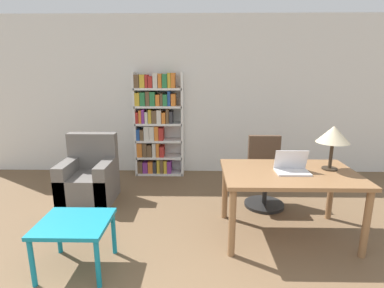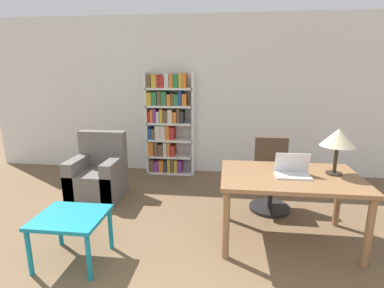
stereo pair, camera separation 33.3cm
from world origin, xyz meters
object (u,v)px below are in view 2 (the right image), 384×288
side_table_blue (71,222)px  bookshelf (167,124)px  table_lamp (338,138)px  office_chair (271,178)px  desk (290,184)px  laptop (292,171)px  armchair (98,176)px

side_table_blue → bookshelf: (0.39, 2.64, 0.48)m
table_lamp → office_chair: 1.14m
desk → side_table_blue: size_ratio=2.26×
laptop → bookshelf: bearing=130.2°
bookshelf → armchair: bearing=-125.0°
table_lamp → office_chair: (-0.53, 0.71, -0.72)m
laptop → office_chair: size_ratio=0.37×
office_chair → side_table_blue: size_ratio=1.50×
side_table_blue → bookshelf: bearing=81.6°
side_table_blue → bookshelf: bookshelf is taller
laptop → table_lamp: 0.56m
armchair → table_lamp: bearing=-15.0°
side_table_blue → armchair: armchair is taller
armchair → office_chair: bearing=-2.0°
table_lamp → desk: bearing=-168.7°
desk → bookshelf: (-1.70, 2.02, 0.25)m
table_lamp → armchair: table_lamp is taller
office_chair → armchair: (-2.42, 0.08, -0.11)m
laptop → armchair: laptop is taller
laptop → table_lamp: table_lamp is taller
office_chair → armchair: bearing=178.0°
desk → office_chair: office_chair is taller
side_table_blue → armchair: size_ratio=0.68×
office_chair → bookshelf: size_ratio=0.53×
desk → laptop: 0.15m
side_table_blue → office_chair: bearing=35.2°
laptop → office_chair: 0.90m
office_chair → laptop: bearing=-83.8°
laptop → table_lamp: (0.44, 0.10, 0.33)m
desk → side_table_blue: (-2.09, -0.62, -0.24)m
armchair → bookshelf: bearing=55.0°
laptop → side_table_blue: bearing=-163.8°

